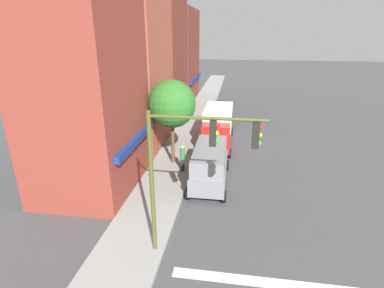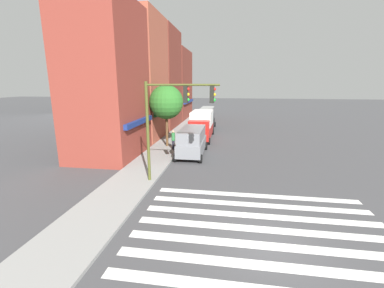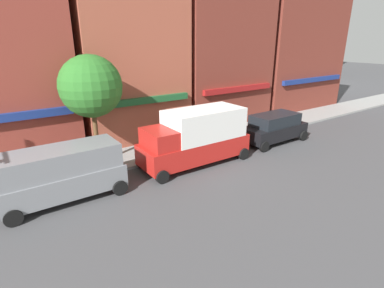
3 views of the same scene
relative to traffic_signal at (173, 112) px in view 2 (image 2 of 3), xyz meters
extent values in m
plane|color=#424244|center=(-5.63, -4.83, -4.46)|extent=(200.00, 200.00, 0.00)
cube|color=gray|center=(-5.63, 2.67, -4.38)|extent=(120.00, 3.00, 0.15)
cube|color=silver|center=(-6.77, -4.83, -4.45)|extent=(0.51, 10.80, 0.01)
cube|color=silver|center=(-5.63, -4.83, -4.45)|extent=(0.51, 10.80, 0.01)
cube|color=silver|center=(-4.49, -4.83, -4.45)|extent=(0.51, 10.80, 0.01)
cube|color=silver|center=(-3.35, -4.83, -4.45)|extent=(0.51, 10.80, 0.01)
cube|color=silver|center=(-2.21, -4.83, -4.45)|extent=(0.51, 10.80, 0.01)
cube|color=silver|center=(-1.07, -4.83, -4.45)|extent=(0.51, 10.80, 0.01)
cube|color=maroon|center=(5.28, 6.67, 1.71)|extent=(6.84, 5.00, 12.35)
cube|color=navy|center=(5.28, 4.02, -1.46)|extent=(5.82, 0.30, 0.40)
cube|color=#9E4C38|center=(12.64, 6.67, 2.09)|extent=(7.00, 5.00, 13.09)
cube|color=#1E592D|center=(12.64, 4.02, -1.46)|extent=(5.95, 0.30, 0.40)
cube|color=maroon|center=(20.42, 6.67, 2.11)|extent=(7.80, 5.00, 13.13)
cube|color=maroon|center=(20.42, 4.02, -1.46)|extent=(6.63, 0.30, 0.40)
cube|color=maroon|center=(29.79, 6.67, 1.32)|extent=(9.86, 5.00, 11.56)
cube|color=navy|center=(29.79, 4.02, -1.46)|extent=(8.38, 0.30, 0.40)
cylinder|color=#474C1E|center=(0.00, 1.57, -1.37)|extent=(0.18, 0.18, 6.18)
cylinder|color=#474C1E|center=(0.00, -0.56, 1.52)|extent=(0.12, 4.26, 0.12)
cube|color=black|center=(0.00, -0.77, 1.00)|extent=(0.32, 0.24, 0.95)
sphere|color=red|center=(0.00, -0.90, 1.29)|extent=(0.18, 0.18, 0.18)
sphere|color=#EAAD14|center=(0.00, -0.90, 0.99)|extent=(0.18, 0.18, 0.18)
sphere|color=green|center=(0.00, -0.90, 0.69)|extent=(0.18, 0.18, 0.18)
cube|color=black|center=(0.00, -2.27, 1.00)|extent=(0.32, 0.24, 0.95)
sphere|color=red|center=(0.00, -2.40, 1.29)|extent=(0.18, 0.18, 0.18)
sphere|color=#EAAD14|center=(0.00, -2.40, 0.99)|extent=(0.18, 0.18, 0.18)
sphere|color=green|center=(0.00, -2.40, 0.69)|extent=(0.18, 0.18, 0.18)
cube|color=slate|center=(6.50, -0.13, -3.62)|extent=(5.02, 2.05, 1.00)
cube|color=slate|center=(6.50, -0.13, -2.62)|extent=(4.77, 1.89, 1.00)
cylinder|color=black|center=(4.41, 0.87, -4.12)|extent=(0.68, 0.22, 0.68)
cylinder|color=black|center=(4.41, -1.13, -4.12)|extent=(0.68, 0.22, 0.68)
cylinder|color=black|center=(8.59, 0.87, -4.12)|extent=(0.68, 0.22, 0.68)
cylinder|color=black|center=(8.59, -1.13, -4.12)|extent=(0.68, 0.22, 0.68)
cube|color=#B21E19|center=(13.39, -0.13, -3.57)|extent=(6.21, 2.22, 1.10)
cube|color=silver|center=(14.01, -0.13, -2.22)|extent=(4.35, 2.22, 1.60)
cube|color=#B21E19|center=(11.41, -0.13, -2.57)|extent=(1.74, 2.10, 0.90)
cylinder|color=black|center=(10.70, 0.97, -4.12)|extent=(0.68, 0.22, 0.68)
cylinder|color=black|center=(10.70, -1.23, -4.12)|extent=(0.68, 0.22, 0.68)
cylinder|color=black|center=(16.09, 0.97, -4.12)|extent=(0.68, 0.22, 0.68)
cylinder|color=black|center=(16.09, -1.23, -4.12)|extent=(0.68, 0.22, 0.68)
cube|color=black|center=(19.92, -0.13, -3.69)|extent=(4.72, 1.95, 0.85)
cube|color=black|center=(19.92, -0.13, -2.89)|extent=(3.31, 1.79, 0.75)
cylinder|color=black|center=(17.97, 0.82, -4.12)|extent=(0.68, 0.22, 0.68)
cylinder|color=black|center=(17.97, -1.08, -4.12)|extent=(0.68, 0.22, 0.68)
cylinder|color=black|center=(21.86, 0.82, -4.12)|extent=(0.68, 0.22, 0.68)
cylinder|color=black|center=(21.86, -1.08, -4.12)|extent=(0.68, 0.22, 0.68)
cylinder|color=#23232D|center=(7.65, 1.77, -3.88)|extent=(0.26, 0.26, 0.85)
cylinder|color=#2D7A3D|center=(7.65, 1.77, -3.11)|extent=(0.32, 0.32, 0.70)
sphere|color=tan|center=(7.65, 1.77, -2.65)|extent=(0.22, 0.22, 0.22)
cylinder|color=brown|center=(8.90, 2.67, -2.76)|extent=(0.24, 0.24, 3.09)
sphere|color=#286623|center=(8.90, 2.67, -0.10)|extent=(3.18, 3.18, 3.18)
camera|label=1|loc=(-10.05, -1.54, 4.35)|focal=28.00mm
camera|label=2|loc=(-14.62, -3.38, 1.61)|focal=24.00mm
camera|label=3|loc=(4.45, -12.81, 2.21)|focal=28.00mm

